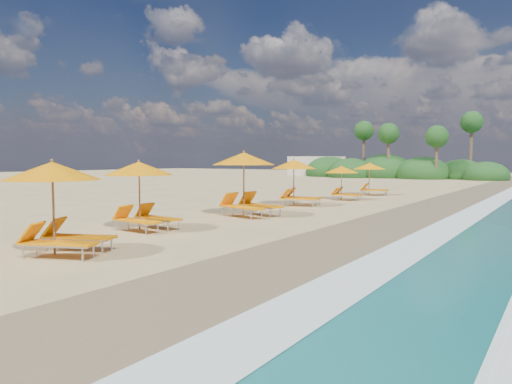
# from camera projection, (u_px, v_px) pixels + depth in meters

# --- Properties ---
(ground) EXTENTS (160.00, 160.00, 0.00)m
(ground) POSITION_uv_depth(u_px,v_px,m) (256.00, 227.00, 15.76)
(ground) COLOR tan
(ground) RESTS_ON ground
(wet_sand) EXTENTS (4.00, 160.00, 0.01)m
(wet_sand) POSITION_uv_depth(u_px,v_px,m) (368.00, 238.00, 13.51)
(wet_sand) COLOR #7F6A4B
(wet_sand) RESTS_ON ground
(surf_foam) EXTENTS (4.00, 160.00, 0.01)m
(surf_foam) POSITION_uv_depth(u_px,v_px,m) (468.00, 247.00, 11.98)
(surf_foam) COLOR white
(surf_foam) RESTS_ON ground
(station_2) EXTENTS (3.04, 3.02, 2.32)m
(station_2) POSITION_uv_depth(u_px,v_px,m) (60.00, 201.00, 11.07)
(station_2) COLOR olive
(station_2) RESTS_ON ground
(station_3) EXTENTS (2.56, 2.38, 2.30)m
(station_3) POSITION_uv_depth(u_px,v_px,m) (143.00, 191.00, 15.00)
(station_3) COLOR olive
(station_3) RESTS_ON ground
(station_4) EXTENTS (3.27, 3.15, 2.68)m
(station_4) POSITION_uv_depth(u_px,v_px,m) (247.00, 179.00, 18.71)
(station_4) COLOR olive
(station_4) RESTS_ON ground
(station_5) EXTENTS (2.88, 2.77, 2.37)m
(station_5) POSITION_uv_depth(u_px,v_px,m) (297.00, 179.00, 23.14)
(station_5) COLOR olive
(station_5) RESTS_ON ground
(station_6) EXTENTS (2.28, 2.14, 1.99)m
(station_6) POSITION_uv_depth(u_px,v_px,m) (344.00, 181.00, 26.26)
(station_6) COLOR olive
(station_6) RESTS_ON ground
(station_7) EXTENTS (2.61, 2.50, 2.16)m
(station_7) POSITION_uv_depth(u_px,v_px,m) (372.00, 177.00, 29.89)
(station_7) COLOR olive
(station_7) RESTS_ON ground
(treeline) EXTENTS (25.80, 8.80, 9.74)m
(treeline) POSITION_uv_depth(u_px,v_px,m) (392.00, 170.00, 58.77)
(treeline) COLOR #163D14
(treeline) RESTS_ON ground
(beach_building) EXTENTS (7.00, 5.00, 2.80)m
(beach_building) POSITION_uv_depth(u_px,v_px,m) (316.00, 166.00, 67.58)
(beach_building) COLOR beige
(beach_building) RESTS_ON ground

